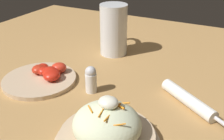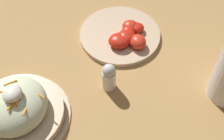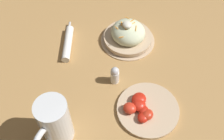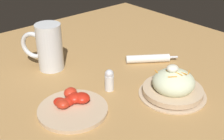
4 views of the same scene
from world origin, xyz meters
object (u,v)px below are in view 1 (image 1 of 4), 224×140
salt_shaker (92,79)px  napkin_roll (188,100)px  beer_mug (113,32)px  tomato_plate (43,76)px  salad_plate (107,130)px

salt_shaker → napkin_roll: bearing=11.8°
beer_mug → napkin_roll: beer_mug is taller
beer_mug → salt_shaker: (0.07, -0.25, -0.04)m
tomato_plate → salt_shaker: salt_shaker is taller
napkin_roll → tomato_plate: size_ratio=0.87×
napkin_roll → salt_shaker: bearing=-168.2°
napkin_roll → tomato_plate: 0.39m
beer_mug → salt_shaker: beer_mug is taller
napkin_roll → tomato_plate: tomato_plate is taller
napkin_roll → tomato_plate: (-0.39, -0.06, -0.00)m
salad_plate → salt_shaker: 0.20m
salad_plate → tomato_plate: (-0.28, 0.14, -0.02)m
beer_mug → tomato_plate: size_ratio=0.83×
beer_mug → salt_shaker: bearing=-75.5°
salad_plate → beer_mug: beer_mug is taller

